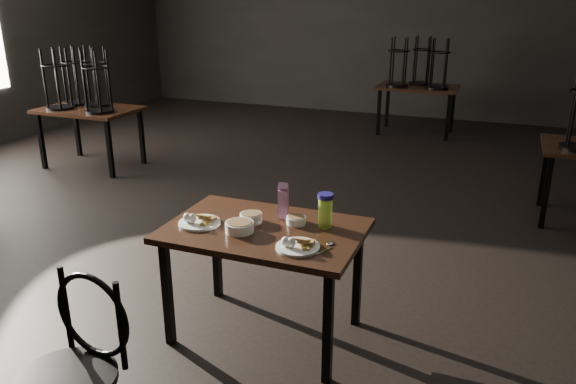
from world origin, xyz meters
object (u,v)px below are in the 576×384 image
at_px(main_table, 264,239).
at_px(bentwood_chair, 78,360).
at_px(water_bottle, 325,210).
at_px(juice_carton, 283,202).

relative_size(main_table, bentwood_chair, 1.28).
xyz_separation_m(water_bottle, bentwood_chair, (-0.70, -1.42, -0.30)).
relative_size(juice_carton, water_bottle, 1.10).
distance_m(main_table, juice_carton, 0.27).
height_order(main_table, water_bottle, water_bottle).
bearing_deg(juice_carton, water_bottle, -8.10).
xyz_separation_m(juice_carton, bentwood_chair, (-0.41, -1.46, -0.30)).
distance_m(main_table, water_bottle, 0.42).
bearing_deg(bentwood_chair, juice_carton, 79.50).
bearing_deg(juice_carton, main_table, -103.62).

